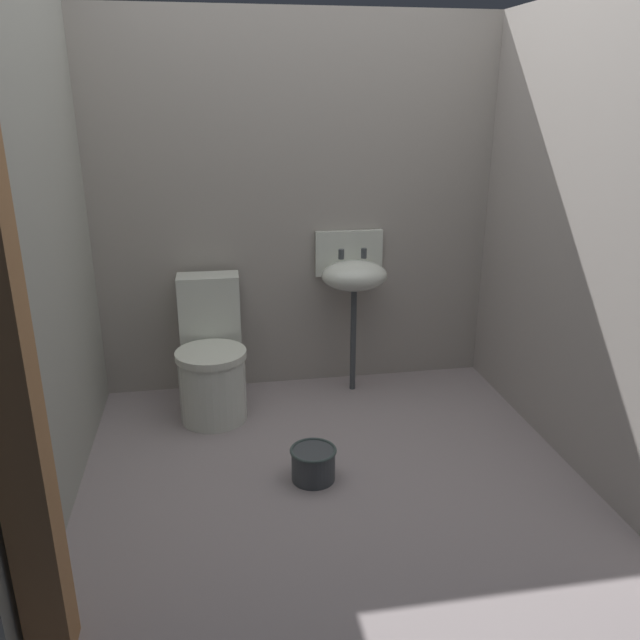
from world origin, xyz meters
TOP-DOWN VIEW (x-y plane):
  - ground_plane at (0.00, 0.00)m, footprint 2.83×2.55m
  - wall_back at (0.00, 1.13)m, footprint 2.83×0.10m
  - wall_left at (-1.26, 0.10)m, footprint 0.10×2.35m
  - wall_right at (1.26, 0.10)m, footprint 0.10×2.35m
  - wooden_door_post at (-1.12, -0.93)m, footprint 0.14×0.14m
  - toilet_near_wall at (-0.56, 0.72)m, footprint 0.41×0.60m
  - sink at (0.32, 0.91)m, footprint 0.42×0.35m
  - bucket at (-0.09, -0.08)m, footprint 0.23×0.23m

SIDE VIEW (x-z plane):
  - ground_plane at x=0.00m, z-range -0.08..0.00m
  - bucket at x=-0.09m, z-range 0.00..0.17m
  - toilet_near_wall at x=-0.56m, z-range -0.07..0.71m
  - sink at x=0.32m, z-range 0.26..1.25m
  - wall_back at x=0.00m, z-range 0.00..2.24m
  - wall_left at x=-1.26m, z-range 0.00..2.24m
  - wall_right at x=1.26m, z-range 0.00..2.24m
  - wooden_door_post at x=-1.12m, z-range 0.00..2.24m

